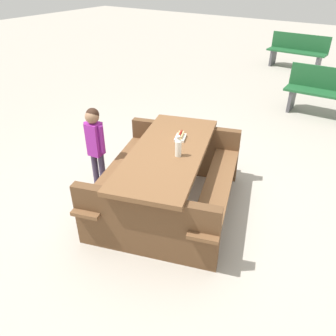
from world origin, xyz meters
TOP-DOWN VIEW (x-y plane):
  - ground_plane at (0.00, 0.00)m, footprint 30.00×30.00m
  - picnic_table at (0.00, 0.00)m, footprint 2.14×1.88m
  - soda_bottle at (-0.04, -0.16)m, footprint 0.07×0.07m
  - hotdog_tray at (0.29, 0.03)m, footprint 0.21×0.17m
  - child_in_coat at (-0.15, 0.93)m, footprint 0.17×0.26m
  - park_bench_near at (3.89, -0.89)m, footprint 0.43×1.51m
  - park_bench_mid at (6.87, 0.50)m, footprint 0.46×1.51m

SIDE VIEW (x-z plane):
  - ground_plane at x=0.00m, z-range 0.00..0.00m
  - picnic_table at x=0.00m, z-range 0.07..0.82m
  - park_bench_near at x=3.89m, z-range 0.02..0.87m
  - park_bench_mid at x=6.87m, z-range 0.02..0.87m
  - child_in_coat at x=-0.15m, z-range 0.15..1.21m
  - hotdog_tray at x=0.29m, z-range 0.74..0.82m
  - soda_bottle at x=-0.04m, z-range 0.74..0.97m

